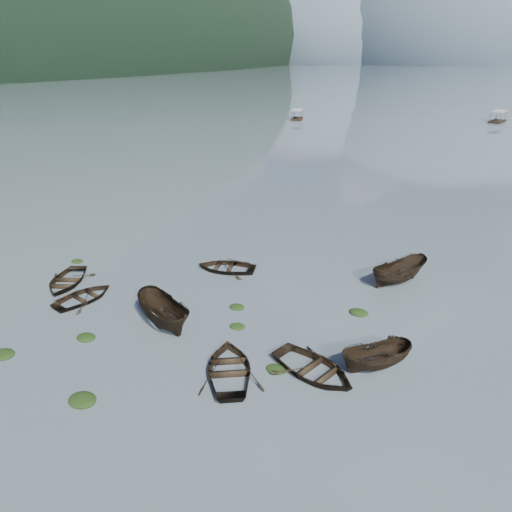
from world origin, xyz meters
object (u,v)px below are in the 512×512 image
at_px(pontoon_centre, 497,122).
at_px(pontoon_left, 297,119).
at_px(rowboat_3, 230,373).
at_px(rowboat_0, 67,284).

bearing_deg(pontoon_centre, pontoon_left, -146.19).
bearing_deg(pontoon_left, pontoon_centre, 5.37).
bearing_deg(rowboat_3, rowboat_0, -44.79).
xyz_separation_m(rowboat_3, pontoon_centre, (10.84, 102.81, 0.00)).
relative_size(rowboat_0, pontoon_centre, 0.70).
distance_m(pontoon_left, pontoon_centre, 44.52).
bearing_deg(rowboat_3, pontoon_centre, -127.72).
distance_m(rowboat_0, pontoon_left, 85.65).
height_order(pontoon_left, pontoon_centre, pontoon_centre).
relative_size(rowboat_0, rowboat_3, 0.95).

